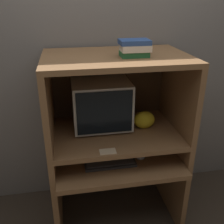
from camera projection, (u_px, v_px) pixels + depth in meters
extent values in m
cube|color=gray|center=(107.00, 58.00, 2.21)|extent=(6.00, 0.06, 2.60)
cube|color=brown|center=(57.00, 189.00, 2.18)|extent=(0.04, 0.68, 0.63)
cube|color=brown|center=(169.00, 175.00, 2.34)|extent=(0.04, 0.68, 0.63)
cube|color=brown|center=(120.00, 166.00, 1.97)|extent=(0.94, 0.46, 0.04)
cube|color=brown|center=(53.00, 147.00, 2.01)|extent=(0.04, 0.68, 0.19)
cube|color=brown|center=(174.00, 136.00, 2.17)|extent=(0.04, 0.68, 0.19)
cube|color=brown|center=(116.00, 133.00, 2.06)|extent=(0.94, 0.68, 0.04)
cube|color=brown|center=(48.00, 100.00, 1.85)|extent=(0.04, 0.68, 0.59)
cube|color=brown|center=(179.00, 91.00, 2.01)|extent=(0.04, 0.68, 0.59)
cube|color=brown|center=(116.00, 58.00, 1.82)|extent=(0.94, 0.68, 0.04)
cube|color=#48321E|center=(109.00, 82.00, 2.22)|extent=(0.94, 0.01, 0.59)
cylinder|color=beige|center=(101.00, 125.00, 2.12)|extent=(0.21, 0.21, 0.02)
cube|color=beige|center=(101.00, 103.00, 2.05)|extent=(0.44, 0.37, 0.36)
cube|color=black|center=(105.00, 113.00, 1.88)|extent=(0.41, 0.01, 0.32)
cube|color=#2D2D30|center=(110.00, 162.00, 1.97)|extent=(0.38, 0.16, 0.02)
cube|color=#474749|center=(110.00, 161.00, 1.96)|extent=(0.35, 0.13, 0.01)
ellipsoid|color=#B7B7B7|center=(141.00, 158.00, 2.01)|extent=(0.06, 0.04, 0.03)
ellipsoid|color=gold|center=(144.00, 120.00, 2.07)|extent=(0.17, 0.13, 0.14)
cube|color=#236638|center=(134.00, 54.00, 1.76)|extent=(0.19, 0.12, 0.04)
cube|color=beige|center=(135.00, 48.00, 1.73)|extent=(0.19, 0.12, 0.04)
cube|color=navy|center=(134.00, 42.00, 1.72)|extent=(0.20, 0.14, 0.03)
cube|color=#CCB28C|center=(108.00, 152.00, 1.78)|extent=(0.11, 0.07, 0.00)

